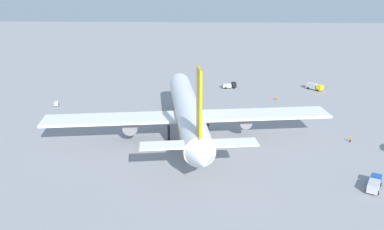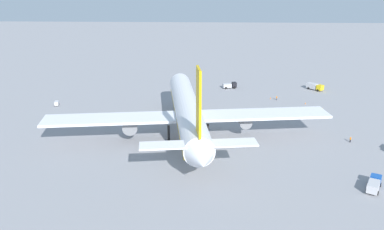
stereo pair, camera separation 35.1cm
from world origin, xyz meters
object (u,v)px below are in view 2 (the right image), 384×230
ground_worker_0 (322,110)px  traffic_cone_1 (271,98)px  airliner (187,112)px  service_truck_1 (315,86)px  service_truck_0 (230,85)px  traffic_cone_0 (305,103)px  service_truck_2 (374,184)px  ground_worker_2 (277,98)px  baggage_cart_0 (57,103)px  ground_worker_1 (350,139)px

ground_worker_0 → traffic_cone_1: bearing=44.0°
airliner → service_truck_1: bearing=-42.4°
service_truck_0 → traffic_cone_0: size_ratio=10.78×
service_truck_0 → ground_worker_0: 42.45m
airliner → service_truck_1: airliner is taller
traffic_cone_0 → service_truck_2: bearing=-179.0°
ground_worker_0 → ground_worker_2: ground_worker_0 is taller
baggage_cart_0 → service_truck_1: bearing=-75.5°
ground_worker_2 → traffic_cone_0: ground_worker_2 is taller
ground_worker_0 → traffic_cone_1: ground_worker_0 is taller
service_truck_2 → ground_worker_2: bearing=9.1°
ground_worker_0 → ground_worker_2: 19.20m
service_truck_0 → ground_worker_2: 23.26m
traffic_cone_1 → traffic_cone_0: bearing=-117.7°
airliner → service_truck_2: airliner is taller
baggage_cart_0 → ground_worker_0: 92.47m
service_truck_0 → ground_worker_0: size_ratio=3.58×
service_truck_2 → ground_worker_0: bearing=-2.7°
baggage_cart_0 → traffic_cone_1: (11.59, -77.21, -0.55)m
service_truck_2 → traffic_cone_1: service_truck_2 is taller
ground_worker_2 → traffic_cone_0: (-4.36, -9.63, -0.53)m
ground_worker_0 → ground_worker_1: (-26.13, -1.04, -0.02)m
ground_worker_2 → traffic_cone_0: 10.59m
service_truck_0 → ground_worker_2: size_ratio=3.70×
service_truck_1 → service_truck_2: 82.41m
ground_worker_2 → traffic_cone_0: size_ratio=2.91×
airliner → ground_worker_1: 45.95m
service_truck_1 → traffic_cone_1: (-13.45, 19.55, -1.15)m
service_truck_1 → ground_worker_2: (-15.20, 17.56, -0.62)m
baggage_cart_0 → traffic_cone_1: size_ratio=6.55×
traffic_cone_0 → traffic_cone_1: bearing=62.3°
ground_worker_1 → ground_worker_2: size_ratio=1.01×
service_truck_0 → baggage_cart_0: 67.85m
ground_worker_1 → traffic_cone_0: ground_worker_1 is taller
service_truck_1 → ground_worker_1: 55.40m
service_truck_0 → service_truck_1: (-1.10, -34.15, 0.18)m
service_truck_0 → service_truck_2: (-83.23, -27.27, 0.06)m
ground_worker_1 → traffic_cone_0: 36.03m
ground_worker_0 → traffic_cone_0: size_ratio=3.01×
service_truck_1 → baggage_cart_0: (-25.05, 96.76, -0.60)m
airliner → service_truck_1: 72.55m
airliner → service_truck_2: size_ratio=11.38×
ground_worker_0 → ground_worker_1: 26.15m
service_truck_0 → ground_worker_0: bearing=-135.5°
airliner → traffic_cone_0: 53.52m
airliner → ground_worker_0: size_ratio=48.04×
baggage_cart_0 → traffic_cone_1: bearing=-81.5°
airliner → ground_worker_0: (24.22, -44.35, -6.88)m
ground_worker_1 → service_truck_2: bearing=172.5°
service_truck_0 → ground_worker_1: service_truck_0 is taller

